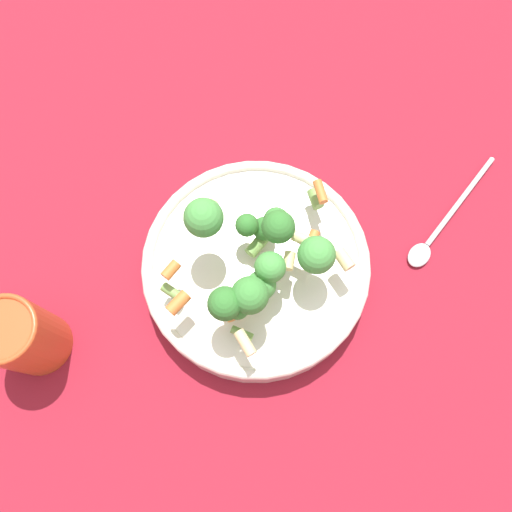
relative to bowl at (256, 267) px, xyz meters
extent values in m
plane|color=maroon|center=(0.00, 0.00, -0.03)|extent=(3.00, 3.00, 0.00)
cylinder|color=silver|center=(0.00, 0.00, -0.01)|extent=(0.27, 0.27, 0.04)
torus|color=silver|center=(0.00, 0.00, 0.02)|extent=(0.27, 0.27, 0.01)
cylinder|color=#8CB766|center=(-0.03, 0.01, 0.03)|extent=(0.01, 0.01, 0.01)
sphere|color=#33722D|center=(-0.03, 0.01, 0.05)|extent=(0.03, 0.03, 0.03)
cylinder|color=#8CB766|center=(0.07, -0.02, 0.06)|extent=(0.01, 0.01, 0.02)
sphere|color=#33722D|center=(0.07, -0.02, 0.09)|extent=(0.04, 0.04, 0.04)
cylinder|color=#8CB766|center=(0.04, 0.01, 0.04)|extent=(0.01, 0.01, 0.02)
sphere|color=#479342|center=(0.04, 0.01, 0.06)|extent=(0.03, 0.03, 0.03)
cylinder|color=#8CB766|center=(-0.03, -0.01, 0.05)|extent=(0.01, 0.01, 0.01)
sphere|color=#33722D|center=(-0.03, -0.01, 0.06)|extent=(0.03, 0.03, 0.03)
cylinder|color=#8CB766|center=(0.06, 0.00, 0.06)|extent=(0.01, 0.01, 0.02)
sphere|color=#3D8438|center=(0.06, 0.00, 0.09)|extent=(0.04, 0.04, 0.04)
cylinder|color=#8CB766|center=(-0.02, -0.06, 0.07)|extent=(0.01, 0.01, 0.02)
sphere|color=#479342|center=(-0.02, -0.06, 0.10)|extent=(0.04, 0.04, 0.04)
cylinder|color=#8CB766|center=(-0.03, 0.02, 0.07)|extent=(0.01, 0.01, 0.01)
sphere|color=#3D8438|center=(-0.03, 0.02, 0.09)|extent=(0.03, 0.03, 0.03)
cylinder|color=#8CB766|center=(-0.02, 0.02, 0.07)|extent=(0.01, 0.01, 0.01)
sphere|color=#33722D|center=(-0.02, 0.02, 0.10)|extent=(0.04, 0.04, 0.04)
cylinder|color=#8CB766|center=(0.07, -0.01, 0.04)|extent=(0.01, 0.01, 0.01)
sphere|color=#3D8438|center=(0.07, -0.01, 0.05)|extent=(0.03, 0.03, 0.03)
cylinder|color=#8CB766|center=(0.01, 0.07, 0.05)|extent=(0.01, 0.01, 0.02)
sphere|color=#479342|center=(0.01, 0.07, 0.08)|extent=(0.04, 0.04, 0.04)
cylinder|color=#8CB766|center=(0.02, 0.02, 0.06)|extent=(0.01, 0.01, 0.02)
sphere|color=#479342|center=(0.02, 0.02, 0.08)|extent=(0.03, 0.03, 0.03)
cylinder|color=beige|center=(0.04, 0.00, 0.03)|extent=(0.03, 0.03, 0.01)
cylinder|color=orange|center=(0.06, -0.02, 0.03)|extent=(0.03, 0.03, 0.01)
cylinder|color=#729E4C|center=(0.05, -0.09, 0.04)|extent=(0.02, 0.02, 0.01)
cylinder|color=beige|center=(0.10, 0.00, 0.06)|extent=(0.03, 0.03, 0.01)
cylinder|color=beige|center=(0.00, 0.10, 0.06)|extent=(0.03, 0.03, 0.01)
cylinder|color=#729E4C|center=(-0.02, 0.00, 0.03)|extent=(0.03, 0.03, 0.01)
cylinder|color=orange|center=(-0.07, 0.07, 0.07)|extent=(0.03, 0.02, 0.01)
cylinder|color=beige|center=(0.07, -0.02, 0.03)|extent=(0.02, 0.03, 0.01)
cylinder|color=orange|center=(0.03, -0.09, 0.07)|extent=(0.02, 0.02, 0.01)
cylinder|color=beige|center=(-0.05, -0.06, 0.05)|extent=(0.02, 0.03, 0.01)
cylinder|color=beige|center=(-0.01, 0.05, 0.07)|extent=(0.02, 0.02, 0.01)
cylinder|color=orange|center=(-0.02, 0.06, 0.07)|extent=(0.02, 0.02, 0.01)
cylinder|color=orange|center=(0.07, -0.08, 0.07)|extent=(0.03, 0.03, 0.01)
cylinder|color=#729E4C|center=(0.09, -0.01, 0.04)|extent=(0.02, 0.03, 0.01)
cylinder|color=beige|center=(0.01, 0.04, 0.07)|extent=(0.02, 0.01, 0.01)
cylinder|color=#729E4C|center=(-0.08, 0.06, 0.04)|extent=(0.03, 0.02, 0.01)
cylinder|color=#CC4C23|center=(0.12, -0.25, 0.02)|extent=(0.08, 0.08, 0.10)
torus|color=#CC4C23|center=(0.12, -0.25, 0.08)|extent=(0.08, 0.08, 0.01)
cylinder|color=silver|center=(-0.13, 0.26, -0.02)|extent=(0.14, 0.09, 0.01)
ellipsoid|color=silver|center=(-0.05, 0.21, -0.02)|extent=(0.04, 0.04, 0.01)
camera|label=1|loc=(0.18, 0.02, 0.58)|focal=35.00mm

